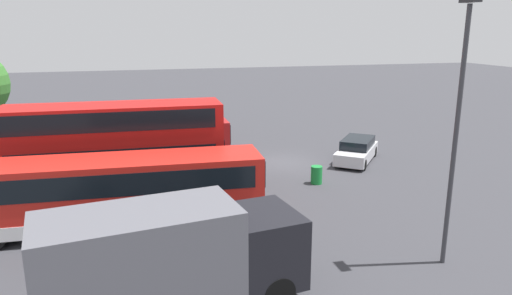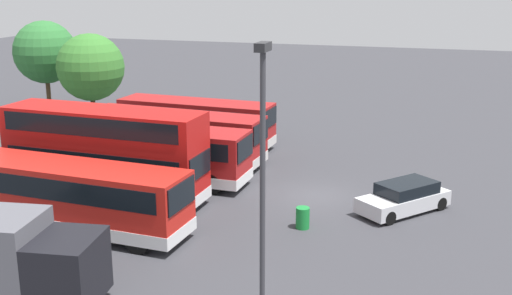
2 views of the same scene
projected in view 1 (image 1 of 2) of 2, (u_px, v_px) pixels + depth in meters
The scene contains 10 objects.
ground_plane at pixel (284, 163), 28.85m from camera, with size 140.00×140.00×0.00m, color #38383D.
bus_single_deck_near_end at pixel (117, 190), 19.07m from camera, with size 3.32×11.96×2.95m.
bus_double_decker_second at pixel (116, 148), 22.49m from camera, with size 2.96×10.22×4.55m.
bus_single_deck_third at pixel (128, 147), 26.02m from camera, with size 2.85×11.14×2.95m.
bus_single_deck_fourth at pixel (127, 133), 29.42m from camera, with size 3.23×10.84×2.95m.
bus_single_deck_fifth at pixel (123, 122), 32.84m from camera, with size 3.10×10.25×2.95m.
box_truck_blue at pixel (170, 257), 13.36m from camera, with size 3.51×7.77×3.20m.
car_hatchback_silver at pixel (357, 150), 29.00m from camera, with size 4.64×4.27×1.43m.
lamp_post_tall at pixel (458, 117), 15.31m from camera, with size 0.70×0.30×9.02m.
waste_bin_yellow at pixel (317, 175), 24.87m from camera, with size 0.60×0.60×0.95m, color #197F33.
Camera 1 is at (-26.24, 9.13, 8.02)m, focal length 33.02 mm.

